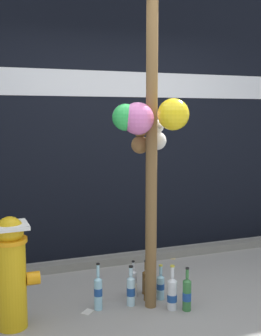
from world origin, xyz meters
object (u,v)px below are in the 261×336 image
Objects in this scene: bottle_2 at (146,280)px; bottle_6 at (161,286)px; fire_hydrant at (11,270)px; bottle_1 at (172,293)px; bottle_4 at (131,290)px; bottle_7 at (148,287)px; bottle_0 at (133,283)px; bottle_3 at (187,294)px; bottle_5 at (98,292)px; memorial_post at (150,104)px.

bottle_6 is at bearing -63.72° from bottle_2.
bottle_1 is at bearing -6.63° from fire_hydrant.
bottle_2 is 0.89× the size of bottle_4.
bottle_6 is 0.95× the size of bottle_7.
bottle_0 is 0.24m from bottle_6.
bottle_1 is at bearing -61.98° from bottle_7.
fire_hydrant is 1.16m from bottle_7.
bottle_6 is at bearing -33.73° from bottle_0.
bottle_7 is (1.12, 0.08, -0.32)m from fire_hydrant.
bottle_1 is at bearing -87.85° from bottle_6.
bottle_2 is at bearing 7.21° from bottle_0.
bottle_3 is (1.34, -0.20, -0.30)m from fire_hydrant.
bottle_0 reaches higher than bottle_6.
bottle_2 is 0.50m from bottle_5.
bottle_4 reaches higher than bottle_6.
bottle_5 is (0.67, 0.06, -0.29)m from fire_hydrant.
memorial_post is 1.54m from bottle_7.
bottle_0 is at bearing 10.79° from fire_hydrant.
bottle_0 reaches higher than bottle_2.
bottle_4 is (-0.39, 0.24, -0.00)m from bottle_3.
bottle_7 is (0.44, 0.02, -0.03)m from bottle_5.
fire_hydrant is 2.76× the size of bottle_6.
memorial_post is 8.38× the size of bottle_4.
bottle_6 is (0.20, -0.13, -0.00)m from bottle_0.
memorial_post reaches higher than bottle_5.
bottle_4 is at bearing -140.01° from bottle_2.
bottle_0 and bottle_7 have the same top height.
bottle_1 is 0.21m from bottle_6.
bottle_3 reaches higher than bottle_7.
bottle_3 is at bearing -27.91° from memorial_post.
bottle_1 is 0.37m from bottle_2.
bottle_2 is at bearing 39.99° from bottle_4.
bottle_7 is at bearing 3.13° from bottle_5.
bottle_6 is (-0.01, 0.21, -0.02)m from bottle_1.
fire_hydrant is 2.63× the size of bottle_7.
bottle_2 is 0.78× the size of bottle_5.
bottle_5 is 1.22× the size of bottle_7.
bottle_4 is at bearing -175.34° from bottle_6.
bottle_5 is at bearing -179.39° from bottle_6.
memorial_post is 1.56m from bottle_2.
bottle_7 is at bearing 118.02° from bottle_1.
fire_hydrant is at bearing -169.60° from bottle_2.
bottle_2 is 0.14m from bottle_7.
fire_hydrant is 2.63× the size of bottle_0.
bottle_0 is 0.13m from bottle_2.
bottle_0 is 1.05× the size of bottle_6.
bottle_7 is at bearing 128.34° from bottle_3.
bottle_5 is at bearing 4.83° from fire_hydrant.
bottle_4 is at bearing 147.28° from bottle_1.
bottle_3 is at bearing -21.29° from bottle_5.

